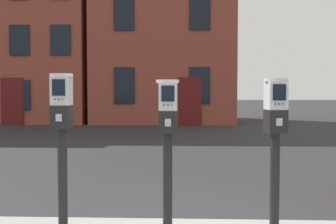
# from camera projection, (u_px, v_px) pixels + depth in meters

# --- Properties ---
(parking_meter_near_kerb) EXTENTS (0.23, 0.26, 1.48)m
(parking_meter_near_kerb) POSITION_uv_depth(u_px,v_px,m) (62.00, 122.00, 3.97)
(parking_meter_near_kerb) COLOR black
(parking_meter_near_kerb) RESTS_ON sidewalk_slab
(parking_meter_twin_adjacent) EXTENTS (0.23, 0.26, 1.42)m
(parking_meter_twin_adjacent) POSITION_uv_depth(u_px,v_px,m) (168.00, 126.00, 3.93)
(parking_meter_twin_adjacent) COLOR black
(parking_meter_twin_adjacent) RESTS_ON sidewalk_slab
(parking_meter_end_of_row) EXTENTS (0.23, 0.26, 1.43)m
(parking_meter_end_of_row) POSITION_uv_depth(u_px,v_px,m) (275.00, 126.00, 3.89)
(parking_meter_end_of_row) COLOR black
(parking_meter_end_of_row) RESTS_ON sidewalk_slab
(townhouse_cream_stone) EXTENTS (7.29, 7.03, 9.65)m
(townhouse_cream_stone) POSITION_uv_depth(u_px,v_px,m) (28.00, 28.00, 21.71)
(townhouse_cream_stone) COLOR brown
(townhouse_cream_stone) RESTS_ON ground_plane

